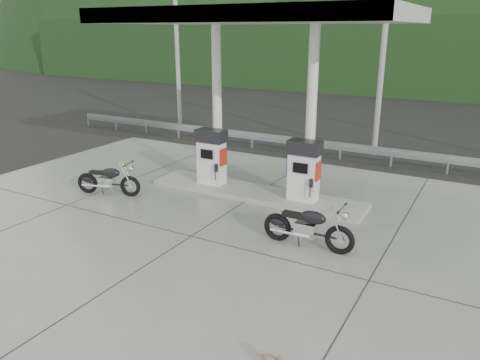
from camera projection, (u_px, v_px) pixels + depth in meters
The scene contains 16 objects.
ground at pixel (212, 223), 12.67m from camera, with size 160.00×160.00×0.00m, color black.
forecourt_apron at pixel (212, 223), 12.66m from camera, with size 18.00×14.00×0.02m, color slate.
pump_island at pixel (255, 193), 14.71m from camera, with size 7.00×1.40×0.15m, color gray.
gas_pump_left at pixel (211, 157), 15.16m from camera, with size 0.95×0.55×1.80m, color white, non-canonical shape.
gas_pump_right at pixel (304, 171), 13.67m from camera, with size 0.95×0.55×1.80m, color white, non-canonical shape.
canopy_column_left at pixel (217, 106), 15.00m from camera, with size 0.30×0.30×5.00m, color white.
canopy_column_right at pixel (311, 114), 13.51m from camera, with size 0.30×0.30×5.00m, color white.
canopy_roof at pixel (257, 16), 13.09m from camera, with size 8.50×5.00×0.40m, color beige.
guardrail at pixel (317, 140), 19.09m from camera, with size 26.00×0.16×1.42m, color gray, non-canonical shape.
road at pixel (342, 140), 22.22m from camera, with size 60.00×7.00×0.01m, color black.
utility_pole_a at pixel (177, 51), 23.04m from camera, with size 0.22×0.22×8.00m, color gray.
utility_pole_b at pixel (383, 56), 18.40m from camera, with size 0.22×0.22×8.00m, color gray.
tree_band at pixel (417, 56), 36.66m from camera, with size 80.00×6.00×6.00m, color black.
forested_hills at pixel (453, 68), 62.50m from camera, with size 100.00×40.00×140.00m, color black, non-canonical shape.
motorcycle_left at pixel (108, 180), 14.68m from camera, with size 2.00×0.63×0.95m, color black, non-canonical shape.
motorcycle_right at pixel (308, 227), 11.12m from camera, with size 2.13×0.67×1.01m, color black, non-canonical shape.
Camera 1 is at (6.35, -9.84, 5.02)m, focal length 35.00 mm.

